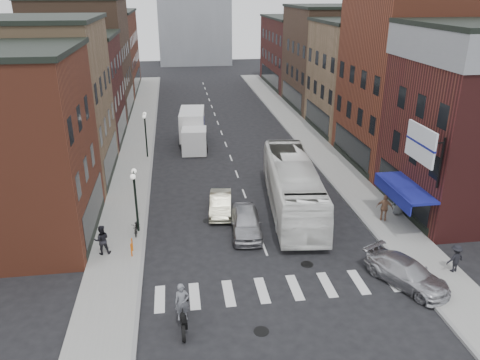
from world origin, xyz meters
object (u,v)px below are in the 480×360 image
Objects in this scene: ped_right_b at (385,208)px; transit_bus at (293,186)px; motorcycle_rider at (182,309)px; parked_bicycle at (136,227)px; ped_right_a at (455,258)px; curb_car at (407,273)px; box_truck at (193,130)px; bike_rack at (132,247)px; ped_left_solo at (102,240)px; sedan_left_near at (246,222)px; ped_right_c at (399,202)px; sedan_left_far at (221,204)px; billboard_sign at (422,145)px; streetlamp_far at (145,127)px; streetlamp_near at (135,190)px.

transit_bus is at bearing 2.56° from ped_right_b.
parked_bicycle is (-2.59, 9.05, -0.55)m from motorcycle_rider.
curb_car is at bearing -2.98° from ped_right_a.
box_truck reaches higher than parked_bicycle.
ped_right_a is at bearing -22.48° from parked_bicycle.
box_truck is at bearing 74.87° from parked_bicycle.
bike_rack is 1.71m from ped_left_solo.
box_truck reaches higher than motorcycle_rider.
ped_right_c is (10.37, 0.91, 0.26)m from sedan_left_near.
motorcycle_rider is at bearing -97.04° from sedan_left_far.
curb_car is (11.41, 1.85, -0.44)m from motorcycle_rider.
ped_right_b reaches higher than parked_bicycle.
billboard_sign is 23.92m from streetlamp_far.
parked_bicycle is at bearing -4.17° from ped_right_c.
parked_bicycle is (-4.35, -17.33, -1.05)m from box_truck.
streetlamp_near is 14.00m from streetlamp_far.
sedan_left_far is (-4.91, 0.12, -1.05)m from transit_bus.
curb_car is (9.65, -24.53, -0.94)m from box_truck.
ped_left_solo is 0.99× the size of ped_right_c.
motorcycle_rider is at bearing -3.94° from ped_right_a.
streetlamp_near reaches higher than ped_right_b.
ped_right_c is at bearing -120.91° from ped_right_b.
ped_right_b reaches higher than sedan_left_far.
transit_bus is 10.17m from curb_car.
box_truck is 17.90m from parked_bicycle.
bike_rack and parked_bicycle have the same top height.
streetlamp_far is 2.28× the size of ped_right_b.
motorcycle_rider reaches higher than ped_right_a.
sedan_left_far is at bearing 40.67° from bike_rack.
box_truck is at bearing 117.84° from transit_bus.
billboard_sign is 2.35× the size of ped_right_a.
ped_right_b is (15.65, -0.83, -1.86)m from streetlamp_near.
sedan_left_far is at bearing 71.42° from motorcycle_rider.
billboard_sign reaches higher than ped_left_solo.
sedan_left_near is at bearing -60.69° from sedan_left_far.
sedan_left_far is at bearing 21.12° from streetlamp_near.
ped_right_a reaches higher than bike_rack.
box_truck reaches higher than ped_right_a.
motorcycle_rider is 0.58× the size of sedan_left_far.
curb_car is at bearing -36.94° from sedan_left_near.
streetlamp_near is 3.59m from bike_rack.
box_truck is 15.05m from sedan_left_far.
sedan_left_far is (-10.64, 5.56, -5.47)m from billboard_sign.
box_truck is at bearing -58.24° from ped_right_c.
motorcycle_rider is 14.57m from ped_right_a.
streetlamp_far is at bearing -104.17° from ped_left_solo.
ped_right_b is at bearing 177.52° from ped_left_solo.
streetlamp_near reaches higher than ped_left_solo.
motorcycle_rider reaches higher than sedan_left_near.
ped_right_c is at bearing -10.69° from transit_bus.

